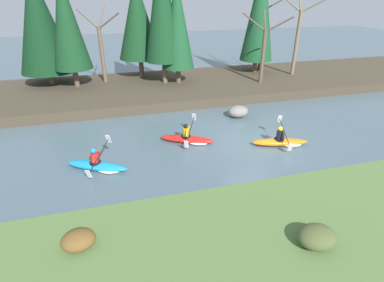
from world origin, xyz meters
TOP-DOWN VIEW (x-y plane):
  - ground_plane at (0.00, 0.00)m, footprint 90.00×90.00m
  - riverbank_near at (0.00, -6.68)m, footprint 44.00×5.77m
  - riverbank_far at (0.00, 9.52)m, footprint 44.00×8.35m
  - conifer_tree_far_left at (-10.76, 11.73)m, footprint 3.73×3.73m
  - conifer_tree_left at (-8.93, 10.51)m, footprint 2.59×2.59m
  - conifer_tree_mid_left at (-4.12, 12.01)m, footprint 3.20×3.20m
  - conifer_tree_centre at (-2.64, 9.87)m, footprint 2.62×2.62m
  - conifer_tree_mid_right at (-1.68, 9.58)m, footprint 2.32×2.32m
  - conifer_tree_right at (5.32, 11.19)m, footprint 2.65×2.65m
  - bare_tree_upstream at (-6.93, 11.29)m, footprint 2.91×2.88m
  - bare_tree_mid_upstream at (4.30, 8.10)m, footprint 2.78×2.74m
  - bare_tree_mid_downstream at (6.17, 11.99)m, footprint 3.63×3.59m
  - bare_tree_downstream at (7.92, 9.58)m, footprint 3.57×3.53m
  - shrub_clump_nearest at (-7.88, -5.41)m, footprint 0.91×0.76m
  - shrub_clump_second at (-1.69, -7.03)m, footprint 1.07×0.89m
  - kayaker_lead at (1.20, -0.49)m, footprint 2.79×2.05m
  - kayaker_middle at (-3.12, 1.00)m, footprint 2.68×1.93m
  - kayaker_trailing at (-7.45, -0.45)m, footprint 2.68×1.93m
  - boulder_midstream at (0.56, 3.49)m, footprint 1.24×0.97m

SIDE VIEW (x-z plane):
  - ground_plane at x=0.00m, z-range 0.00..0.00m
  - kayaker_lead at x=1.20m, z-range -0.40..0.80m
  - kayaker_middle at x=-3.12m, z-range -0.40..0.80m
  - kayaker_trailing at x=-7.45m, z-range -0.40..0.80m
  - riverbank_far at x=0.00m, z-range 0.00..0.63m
  - riverbank_near at x=0.00m, z-range 0.00..0.63m
  - boulder_midstream at x=0.56m, z-range 0.00..0.70m
  - shrub_clump_nearest at x=-7.88m, z-range 0.63..1.12m
  - shrub_clump_second at x=-1.69m, z-range 0.63..1.21m
  - bare_tree_mid_upstream at x=4.30m, z-range 0.49..5.45m
  - bare_tree_upstream at x=-6.93m, z-range 0.48..5.71m
  - bare_tree_downstream at x=7.92m, z-range 0.44..6.92m
  - bare_tree_mid_downstream at x=6.17m, z-range 0.44..7.03m
  - conifer_tree_mid_right at x=-1.68m, z-range 1.17..8.41m
  - conifer_tree_far_left at x=-10.76m, z-range 1.08..8.78m
  - conifer_tree_mid_left at x=-4.12m, z-range 1.35..8.54m
  - conifer_tree_left at x=-8.93m, z-range 1.26..8.76m
  - conifer_tree_right at x=5.32m, z-range 1.11..9.92m
  - conifer_tree_centre at x=-2.64m, z-range 1.41..10.54m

